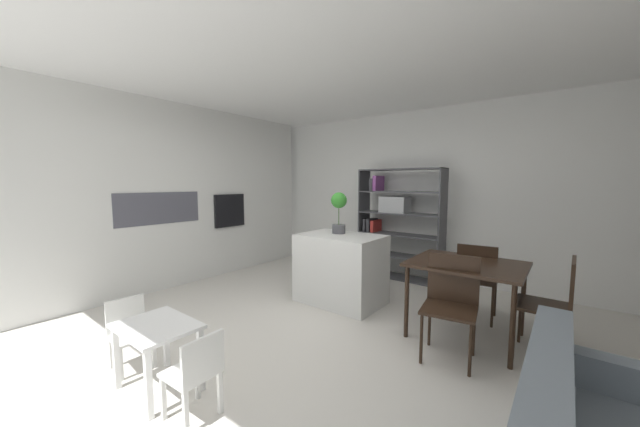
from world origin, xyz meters
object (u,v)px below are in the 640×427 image
at_px(child_table, 157,336).
at_px(child_chair_left, 129,330).
at_px(kitchen_island, 341,269).
at_px(dining_chair_near, 451,297).
at_px(potted_plant_on_island, 339,208).
at_px(child_chair_right, 196,371).
at_px(built_in_oven, 230,210).
at_px(open_bookshelf, 396,217).
at_px(dining_chair_window_side, 556,299).
at_px(dining_table, 466,270).
at_px(dining_chair_far, 477,275).

bearing_deg(child_table, child_chair_left, 179.43).
xyz_separation_m(kitchen_island, dining_chair_near, (1.54, -0.48, 0.10)).
height_order(kitchen_island, potted_plant_on_island, potted_plant_on_island).
distance_m(child_chair_right, dining_chair_near, 2.19).
height_order(built_in_oven, open_bookshelf, open_bookshelf).
height_order(kitchen_island, dining_chair_near, dining_chair_near).
xyz_separation_m(dining_chair_window_side, dining_chair_near, (-0.76, -0.46, -0.01)).
bearing_deg(built_in_oven, child_chair_right, -40.21).
bearing_deg(dining_table, child_chair_right, -115.16).
distance_m(open_bookshelf, dining_table, 2.14).
relative_size(open_bookshelf, dining_chair_window_side, 1.94).
xyz_separation_m(built_in_oven, dining_chair_window_side, (4.62, 0.00, -0.54)).
bearing_deg(dining_chair_far, child_chair_right, 63.55).
bearing_deg(built_in_oven, open_bookshelf, 32.42).
bearing_deg(child_chair_right, child_table, -92.53).
height_order(built_in_oven, dining_chair_near, built_in_oven).
bearing_deg(child_chair_right, open_bookshelf, -177.34).
bearing_deg(open_bookshelf, child_chair_right, -84.51).
distance_m(child_chair_left, dining_chair_near, 2.85).
bearing_deg(built_in_oven, kitchen_island, 0.53).
relative_size(kitchen_island, child_chair_left, 1.84).
height_order(child_chair_left, child_chair_right, child_chair_right).
xyz_separation_m(built_in_oven, open_bookshelf, (2.40, 1.52, -0.09)).
bearing_deg(child_chair_right, child_chair_left, -92.96).
bearing_deg(built_in_oven, dining_table, 0.08).
distance_m(child_chair_left, child_chair_right, 1.04).
relative_size(dining_chair_far, dining_chair_window_side, 0.96).
distance_m(dining_chair_far, dining_chair_near, 0.94).
distance_m(built_in_oven, open_bookshelf, 2.85).
relative_size(kitchen_island, dining_chair_far, 1.19).
distance_m(child_chair_left, dining_chair_window_side, 3.73).
relative_size(child_table, dining_chair_near, 0.67).
relative_size(kitchen_island, open_bookshelf, 0.59).
relative_size(built_in_oven, open_bookshelf, 0.33).
height_order(built_in_oven, child_table, built_in_oven).
height_order(potted_plant_on_island, dining_table, potted_plant_on_island).
height_order(open_bookshelf, child_chair_left, open_bookshelf).
bearing_deg(dining_table, child_table, -124.62).
relative_size(potted_plant_on_island, child_chair_right, 0.93).
relative_size(built_in_oven, dining_chair_far, 0.67).
bearing_deg(built_in_oven, potted_plant_on_island, 3.06).
height_order(child_table, child_chair_left, child_chair_left).
height_order(potted_plant_on_island, child_chair_left, potted_plant_on_island).
relative_size(child_table, dining_chair_window_side, 0.66).
bearing_deg(kitchen_island, dining_table, -0.59).
distance_m(child_chair_right, dining_chair_far, 3.04).
distance_m(child_table, dining_chair_window_side, 3.34).
distance_m(child_table, dining_table, 2.87).
relative_size(child_chair_right, dining_chair_near, 0.65).
distance_m(built_in_oven, dining_chair_near, 3.93).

